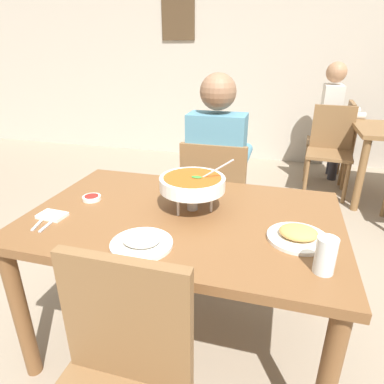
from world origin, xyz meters
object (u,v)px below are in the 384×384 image
appetizer_plate (298,235)px  patron_bg_left (333,114)px  drink_glass (325,257)px  curry_bowl (192,184)px  chair_bg_right (330,145)px  rice_plate (141,241)px  chair_bg_left (336,137)px  dining_table_main (183,233)px  diner_main (217,162)px  chair_diner_main (215,197)px  sauce_dish (92,198)px

appetizer_plate → patron_bg_left: 2.96m
appetizer_plate → drink_glass: 0.21m
curry_bowl → chair_bg_right: (0.86, 2.30, -0.36)m
patron_bg_left → chair_bg_right: bearing=-95.0°
rice_plate → chair_bg_left: chair_bg_left is taller
appetizer_plate → chair_bg_right: 2.50m
patron_bg_left → appetizer_plate: bearing=-98.3°
appetizer_plate → chair_bg_right: (0.39, 2.45, -0.25)m
chair_bg_left → appetizer_plate: bearing=-99.7°
dining_table_main → chair_bg_left: size_ratio=1.55×
chair_bg_right → curry_bowl: bearing=-110.5°
diner_main → dining_table_main: bearing=-90.0°
chair_diner_main → patron_bg_left: patron_bg_left is taller
diner_main → rice_plate: size_ratio=5.46×
dining_table_main → sauce_dish: 0.50m
chair_diner_main → rice_plate: size_ratio=3.75×
sauce_dish → chair_bg_left: 3.12m
dining_table_main → sauce_dish: bearing=176.2°
sauce_dish → chair_bg_left: chair_bg_left is taller
sauce_dish → dining_table_main: bearing=-3.8°
chair_diner_main → sauce_dish: 0.89m
curry_bowl → patron_bg_left: 2.92m
curry_bowl → chair_bg_right: 2.48m
dining_table_main → diner_main: size_ratio=1.07×
chair_diner_main → curry_bowl: (0.03, -0.67, 0.36)m
diner_main → chair_bg_right: bearing=60.9°
drink_glass → chair_bg_left: chair_bg_left is taller
rice_plate → chair_bg_left: size_ratio=0.27×
drink_glass → patron_bg_left: bearing=83.6°
diner_main → curry_bowl: diner_main is taller
chair_diner_main → sauce_dish: (-0.49, -0.71, 0.24)m
dining_table_main → rice_plate: bearing=-104.7°
chair_diner_main → chair_bg_right: same height
sauce_dish → drink_glass: size_ratio=0.69×
dining_table_main → sauce_dish: size_ratio=15.53×
dining_table_main → diner_main: 0.78m
diner_main → curry_bowl: size_ratio=3.94×
appetizer_plate → drink_glass: bearing=-67.6°
dining_table_main → drink_glass: (0.58, -0.28, 0.16)m
chair_bg_left → chair_bg_right: (-0.10, -0.40, 0.00)m
drink_glass → chair_bg_left: bearing=82.3°
drink_glass → curry_bowl: bearing=148.1°
curry_bowl → drink_glass: size_ratio=2.56×
diner_main → appetizer_plate: 0.99m
rice_plate → sauce_dish: rice_plate is taller
curry_bowl → rice_plate: (-0.10, -0.36, -0.11)m
sauce_dish → rice_plate: bearing=-38.5°
curry_bowl → sauce_dish: curry_bowl is taller
curry_bowl → patron_bg_left: bearing=72.0°
curry_bowl → chair_bg_right: curry_bowl is taller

